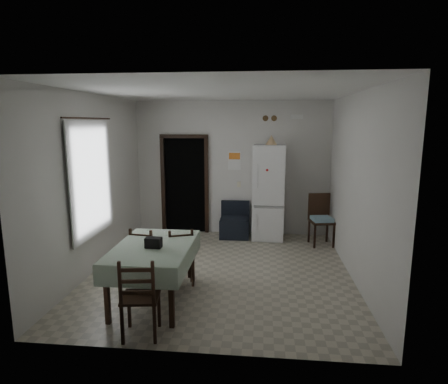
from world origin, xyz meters
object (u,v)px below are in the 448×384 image
Objects in this scene: corner_chair at (322,220)px; dining_chair_far_right at (180,255)px; fridge at (269,192)px; navy_seat at (235,220)px; dining_chair_near_head at (141,296)px; dining_chair_far_left at (146,255)px; dining_table at (155,273)px.

corner_chair reaches higher than dining_chair_far_right.
fridge is 2.86m from dining_chair_far_right.
dining_chair_near_head reaches higher than navy_seat.
dining_chair_far_left is at bearing -154.61° from corner_chair.
dining_chair_far_left is 0.51m from dining_chair_far_right.
navy_seat is 3.16m from dining_table.
corner_chair reaches higher than navy_seat.
dining_table is at bearing 125.27° from dining_chair_far_left.
dining_chair_near_head is at bearing 112.92° from dining_chair_far_left.
navy_seat is 0.84× the size of dining_chair_far_left.
dining_chair_far_right is (0.22, 0.59, 0.05)m from dining_table.
corner_chair is 3.62m from dining_chair_far_left.
fridge is at bearing -1.14° from navy_seat.
fridge is at bearing 150.42° from corner_chair.
corner_chair is at bearing -12.89° from navy_seat.
corner_chair is at bearing -160.53° from dining_chair_far_right.
dining_chair_far_left is (-1.89, -2.47, -0.55)m from fridge.
dining_chair_far_right is 1.46m from dining_chair_near_head.
dining_chair_near_head is at bearing -107.24° from fridge.
dining_chair_far_left is at bearing -18.14° from dining_chair_far_right.
corner_chair is 4.36m from dining_chair_near_head.
dining_chair_near_head is (-1.51, -3.90, -0.51)m from fridge.
dining_table is at bearing -145.06° from corner_chair.
dining_chair_far_left is at bearing 117.28° from dining_table.
dining_table is 1.72× the size of dining_chair_far_left.
fridge is 3.16m from dining_chair_far_left.
dining_table is at bearing -91.93° from dining_chair_near_head.
corner_chair is 3.20m from dining_chair_far_right.
dining_chair_far_left reaches higher than navy_seat.
corner_chair is 3.76m from dining_table.
fridge is 1.94× the size of corner_chair.
fridge is 2.05× the size of dining_chair_near_head.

